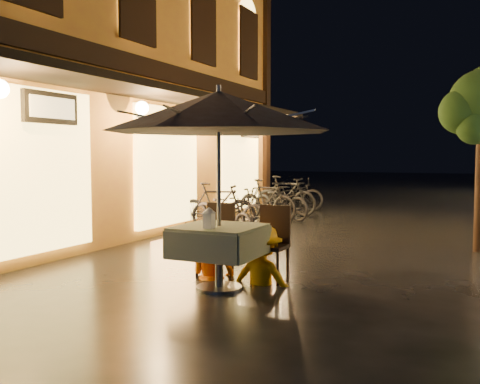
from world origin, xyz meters
The scene contains 16 objects.
ground centered at (0.00, 0.00, 0.00)m, with size 90.00×90.00×0.00m, color black.
west_building centered at (-5.72, 4.00, 3.71)m, with size 5.90×11.40×7.40m.
cafe_table centered at (-0.41, 0.40, 0.59)m, with size 0.99×0.99×0.78m.
patio_umbrella centered at (-0.41, 0.40, 2.15)m, with size 2.72×2.72×2.46m.
cafe_chair_left centered at (-0.81, 1.13, 0.54)m, with size 0.42×0.42×0.97m.
cafe_chair_right centered at (-0.01, 1.13, 0.54)m, with size 0.42×0.42×0.97m.
table_lantern centered at (-0.41, 0.15, 0.92)m, with size 0.16×0.16×0.25m.
person_orange centered at (-0.77, 0.96, 0.70)m, with size 0.68×0.53×1.41m, color #D25C00.
person_yellow centered at (-0.05, 0.93, 0.71)m, with size 0.92×0.53×1.43m, color #FFA500.
bicycle_0 centered at (-2.18, 4.19, 0.41)m, with size 0.55×1.57×0.83m, color black.
bicycle_1 centered at (-2.82, 4.97, 0.52)m, with size 0.49×1.72×1.03m, color black.
bicycle_2 centered at (-2.46, 4.89, 0.47)m, with size 0.63×1.80×0.95m, color black.
bicycle_3 centered at (-2.38, 6.78, 0.52)m, with size 0.49×1.72×1.03m, color black.
bicycle_4 centered at (-2.19, 7.25, 0.48)m, with size 0.63×1.82×0.95m, color black.
bicycle_5 centered at (-2.40, 8.18, 0.53)m, with size 0.50×1.78×1.07m, color black.
bicycle_6 centered at (-2.71, 9.52, 0.48)m, with size 0.64×1.84×0.97m, color black.
Camera 1 is at (2.53, -5.30, 1.64)m, focal length 40.00 mm.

